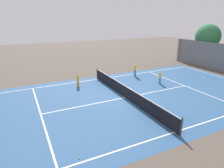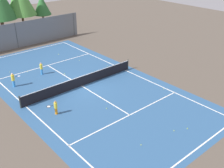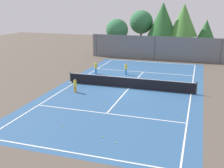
% 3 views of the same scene
% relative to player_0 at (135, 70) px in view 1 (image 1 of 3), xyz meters
% --- Properties ---
extents(ground_plane, '(80.00, 80.00, 0.00)m').
position_rel_player_0_xyz_m(ground_plane, '(4.76, -3.96, -0.71)').
color(ground_plane, brown).
extents(court_surface, '(13.00, 25.00, 0.01)m').
position_rel_player_0_xyz_m(court_surface, '(4.76, -3.96, -0.70)').
color(court_surface, '#2D5684').
rests_on(court_surface, ground_plane).
extents(tennis_net, '(11.90, 0.10, 1.10)m').
position_rel_player_0_xyz_m(tennis_net, '(4.76, -3.96, -0.20)').
color(tennis_net, '#333833').
rests_on(tennis_net, ground_plane).
extents(tree_1, '(3.26, 3.26, 5.28)m').
position_rel_player_0_xyz_m(tree_1, '(-1.27, 12.26, 2.91)').
color(tree_1, brown).
rests_on(tree_1, ground_plane).
extents(player_0, '(0.87, 0.46, 1.36)m').
position_rel_player_0_xyz_m(player_0, '(0.00, 0.00, 0.00)').
color(player_0, '#388CD8').
rests_on(player_0, ground_plane).
extents(player_1, '(0.27, 0.27, 1.27)m').
position_rel_player_0_xyz_m(player_1, '(3.20, 0.76, -0.06)').
color(player_1, '#388CD8').
rests_on(player_1, ground_plane).
extents(player_2, '(0.84, 0.47, 1.18)m').
position_rel_player_0_xyz_m(player_2, '(0.55, -6.55, -0.09)').
color(player_2, orange).
rests_on(player_2, ground_plane).
extents(ball_crate, '(0.45, 0.36, 0.43)m').
position_rel_player_0_xyz_m(ball_crate, '(6.08, -3.18, -0.52)').
color(ball_crate, red).
rests_on(ball_crate, ground_plane).
extents(tennis_ball_0, '(0.07, 0.07, 0.07)m').
position_rel_player_0_xyz_m(tennis_ball_0, '(2.33, 2.27, -0.67)').
color(tennis_ball_0, '#CCE533').
rests_on(tennis_ball_0, ground_plane).
extents(tennis_ball_2, '(0.07, 0.07, 0.07)m').
position_rel_player_0_xyz_m(tennis_ball_2, '(9.98, -9.34, -0.67)').
color(tennis_ball_2, '#CCE533').
rests_on(tennis_ball_2, ground_plane).
extents(tennis_ball_3, '(0.07, 0.07, 0.07)m').
position_rel_player_0_xyz_m(tennis_ball_3, '(9.49, -1.97, -0.67)').
color(tennis_ball_3, '#CCE533').
rests_on(tennis_ball_3, ground_plane).
extents(tennis_ball_5, '(0.07, 0.07, 0.07)m').
position_rel_player_0_xyz_m(tennis_ball_5, '(8.19, 1.41, -0.67)').
color(tennis_ball_5, '#CCE533').
rests_on(tennis_ball_5, ground_plane).
extents(tennis_ball_8, '(0.07, 0.07, 0.07)m').
position_rel_player_0_xyz_m(tennis_ball_8, '(0.90, 3.37, -0.67)').
color(tennis_ball_8, '#CCE533').
rests_on(tennis_ball_8, ground_plane).
extents(tennis_ball_9, '(0.07, 0.07, 0.07)m').
position_rel_player_0_xyz_m(tennis_ball_9, '(0.14, 0.80, -0.67)').
color(tennis_ball_9, '#CCE533').
rests_on(tennis_ball_9, ground_plane).
extents(tennis_ball_10, '(0.07, 0.07, 0.07)m').
position_rel_player_0_xyz_m(tennis_ball_10, '(3.67, -2.36, -0.67)').
color(tennis_ball_10, '#CCE533').
rests_on(tennis_ball_10, ground_plane).
extents(tennis_ball_11, '(0.07, 0.07, 0.07)m').
position_rel_player_0_xyz_m(tennis_ball_11, '(4.01, -8.49, -0.67)').
color(tennis_ball_11, '#CCE533').
rests_on(tennis_ball_11, ground_plane).
extents(tennis_ball_12, '(0.07, 0.07, 0.07)m').
position_rel_player_0_xyz_m(tennis_ball_12, '(4.98, -0.65, -0.67)').
color(tennis_ball_12, '#CCE533').
rests_on(tennis_ball_12, ground_plane).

